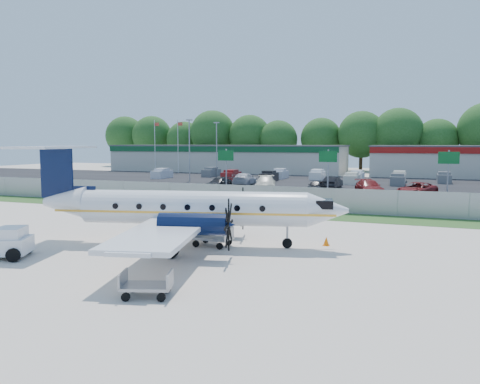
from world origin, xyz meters
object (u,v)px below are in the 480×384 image
(aircraft, at_px, (187,208))
(baggage_cart_near, at_px, (212,237))
(pushback_tug, at_px, (2,243))
(baggage_cart_far, at_px, (147,285))

(aircraft, bearing_deg, baggage_cart_near, 12.53)
(aircraft, relative_size, baggage_cart_near, 8.40)
(aircraft, height_order, pushback_tug, aircraft)
(pushback_tug, distance_m, baggage_cart_far, 10.19)
(aircraft, height_order, baggage_cart_far, aircraft)
(aircraft, distance_m, baggage_cart_far, 8.89)
(pushback_tug, xyz_separation_m, baggage_cart_near, (8.64, 6.05, -0.22))
(aircraft, bearing_deg, pushback_tug, -141.65)
(pushback_tug, xyz_separation_m, baggage_cart_far, (9.85, -2.60, -0.28))
(baggage_cart_near, bearing_deg, pushback_tug, -144.98)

